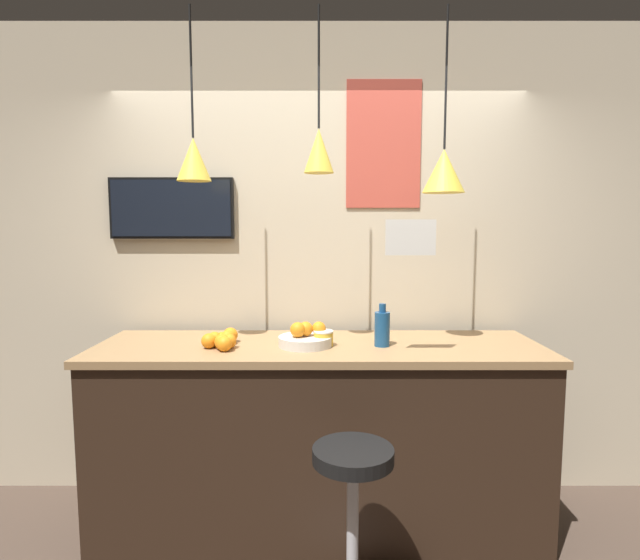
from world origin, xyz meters
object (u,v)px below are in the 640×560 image
bar_stool (354,506)px  mounted_tv (173,208)px  spread_jar (325,338)px  juice_bottle (383,328)px  fruit_bowl (307,338)px

bar_stool → mounted_tv: bearing=133.4°
spread_jar → mounted_tv: (-0.93, 0.46, 0.71)m
spread_jar → juice_bottle: bearing=-0.0°
fruit_bowl → mounted_tv: bearing=150.8°
bar_stool → juice_bottle: juice_bottle is taller
bar_stool → mounted_tv: (-1.04, 1.10, 1.27)m
juice_bottle → fruit_bowl: bearing=180.0°
fruit_bowl → mounted_tv: mounted_tv is taller
bar_stool → spread_jar: 0.86m
fruit_bowl → juice_bottle: juice_bottle is taller
spread_jar → fruit_bowl: bearing=179.9°
juice_bottle → spread_jar: (-0.31, 0.00, -0.05)m
fruit_bowl → mounted_tv: 1.18m
fruit_bowl → spread_jar: (0.10, -0.00, -0.00)m
bar_stool → juice_bottle: size_ratio=3.39×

